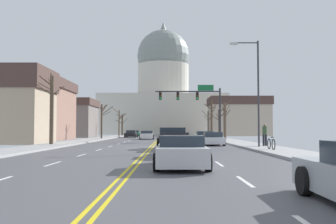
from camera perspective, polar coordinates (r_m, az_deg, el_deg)
The scene contains 25 objects.
ground at distance 29.43m, azimuth -2.82°, elevation -5.43°, with size 20.00×180.00×0.20m.
signal_gantry at distance 44.63m, azimuth 4.20°, elevation 1.82°, with size 7.91×0.41×6.63m.
street_lamp_right at distance 28.91m, azimuth 13.01°, elevation 4.23°, with size 2.19×0.24×8.04m.
capitol_building at distance 104.00m, azimuth -0.92°, elevation 2.50°, with size 33.58×22.43×31.74m.
sedan_near_00 at distance 39.63m, azimuth 5.46°, elevation -3.89°, with size 2.15×4.53×1.22m.
sedan_near_01 at distance 33.55m, azimuth 6.64°, elevation -4.16°, with size 1.97×4.31×1.18m.
pickup_truck_near_02 at distance 26.90m, azimuth 0.52°, elevation -4.21°, with size 2.43×5.70×1.57m.
sedan_near_03 at distance 20.07m, azimuth 1.53°, elevation -5.29°, with size 2.11×4.62×1.12m.
sedan_near_04 at distance 14.18m, azimuth 1.86°, elevation -6.19°, with size 2.03×4.41×1.22m.
sedan_oncoming_00 at distance 52.86m, azimuth -3.46°, elevation -3.59°, with size 2.11×4.33×1.20m.
sedan_oncoming_01 at distance 64.81m, azimuth -5.87°, elevation -3.39°, with size 2.11×4.32×1.23m.
sedan_oncoming_02 at distance 76.42m, azimuth -5.28°, elevation -3.29°, with size 2.00×4.30×1.16m.
flank_building_00 at distance 67.40m, azimuth -15.86°, elevation -0.91°, with size 10.81×9.24×6.63m.
flank_building_02 at distance 52.25m, azimuth -21.34°, elevation 0.31°, with size 11.50×10.29×7.85m.
flank_building_03 at distance 80.50m, azimuth 10.61°, elevation -0.66°, with size 12.66×9.15×8.18m.
bare_tree_00 at distance 57.83m, azimuth 6.54°, elevation -0.84°, with size 1.79×1.31×6.27m.
bare_tree_01 at distance 77.12m, azimuth -7.25°, elevation -1.93°, with size 2.63×1.44×4.58m.
bare_tree_02 at distance 53.53m, azimuth 7.79°, elevation -1.59°, with size 2.93×2.05×4.93m.
bare_tree_03 at distance 70.67m, azimuth -7.68°, elevation -1.41°, with size 2.18×2.13×5.21m.
bare_tree_04 at distance 48.49m, azimuth 8.57°, elevation -1.15°, with size 1.74×2.43×5.12m.
bare_tree_05 at distance 52.67m, azimuth -10.28°, elevation -1.08°, with size 2.00×1.83×4.80m.
bare_tree_06 at distance 69.80m, azimuth 6.03°, elevation -1.65°, with size 2.34×1.53×4.81m.
bare_tree_07 at distance 34.17m, azimuth -17.67°, elevation 0.62°, with size 2.62×1.89×6.10m.
pedestrian_00 at distance 30.15m, azimuth 14.47°, elevation -3.20°, with size 0.35×0.34×1.75m.
bicycle_parked at distance 25.22m, azimuth 15.41°, elevation -4.75°, with size 0.12×1.77×0.85m.
Camera 1 is at (1.35, -29.36, 1.47)m, focal length 39.63 mm.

